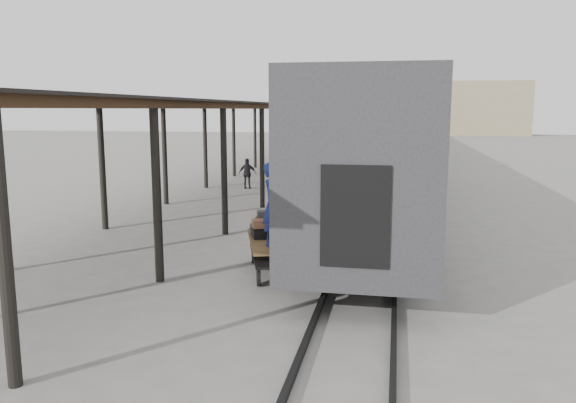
# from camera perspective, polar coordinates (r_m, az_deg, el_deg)

# --- Properties ---
(ground) EXTENTS (160.00, 160.00, 0.00)m
(ground) POSITION_cam_1_polar(r_m,az_deg,el_deg) (14.64, -4.82, -6.07)
(ground) COLOR slate
(ground) RESTS_ON ground
(train) EXTENTS (3.45, 76.01, 4.01)m
(train) POSITION_cam_1_polar(r_m,az_deg,el_deg) (47.38, 10.22, 7.77)
(train) COLOR silver
(train) RESTS_ON ground
(canopy) EXTENTS (4.90, 64.30, 4.15)m
(canopy) POSITION_cam_1_polar(r_m,az_deg,el_deg) (38.27, -0.01, 9.54)
(canopy) COLOR #422B19
(canopy) RESTS_ON ground
(rails) EXTENTS (1.54, 150.00, 0.12)m
(rails) POSITION_cam_1_polar(r_m,az_deg,el_deg) (47.73, 10.14, 4.62)
(rails) COLOR black
(rails) RESTS_ON ground
(building_far) EXTENTS (18.00, 10.00, 8.00)m
(building_far) POSITION_cam_1_polar(r_m,az_deg,el_deg) (92.13, 17.48, 9.00)
(building_far) COLOR tan
(building_far) RESTS_ON ground
(building_left) EXTENTS (12.00, 8.00, 6.00)m
(building_left) POSITION_cam_1_polar(r_m,az_deg,el_deg) (96.58, 2.72, 8.82)
(building_left) COLOR tan
(building_left) RESTS_ON ground
(baggage_cart) EXTENTS (1.92, 2.67, 0.86)m
(baggage_cart) POSITION_cam_1_polar(r_m,az_deg,el_deg) (13.42, -1.17, -4.60)
(baggage_cart) COLOR brown
(baggage_cart) RESTS_ON ground
(suitcase_stack) EXTENTS (1.32, 1.30, 0.59)m
(suitcase_stack) POSITION_cam_1_polar(r_m,az_deg,el_deg) (13.67, -1.79, -2.58)
(suitcase_stack) COLOR #3D3C3F
(suitcase_stack) RESTS_ON baggage_cart
(luggage_tug) EXTENTS (1.35, 1.78, 1.40)m
(luggage_tug) POSITION_cam_1_polar(r_m,az_deg,el_deg) (35.44, 1.94, 4.10)
(luggage_tug) COLOR maroon
(luggage_tug) RESTS_ON ground
(porter) EXTENTS (0.56, 0.75, 1.86)m
(porter) POSITION_cam_1_polar(r_m,az_deg,el_deg) (12.55, -1.49, -0.25)
(porter) COLOR navy
(porter) RESTS_ON baggage_cart
(pedestrian) EXTENTS (0.92, 0.49, 1.50)m
(pedestrian) POSITION_cam_1_polar(r_m,az_deg,el_deg) (27.75, -4.14, 2.85)
(pedestrian) COLOR black
(pedestrian) RESTS_ON ground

